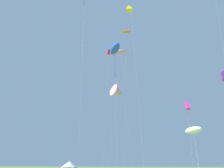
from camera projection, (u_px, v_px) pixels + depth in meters
kite_orange_parafoil at (126, 32)px, 58.44m from camera, size 2.41×2.66×34.94m
kite_pink_parafoil at (121, 52)px, 56.44m from camera, size 3.65×2.48×29.32m
kite_yellow_delta at (131, 9)px, 44.63m from camera, size 2.41×3.53×32.09m
kite_red_box at (109, 53)px, 62.17m from camera, size 1.47×2.37×32.08m
kite_purple_delta at (224, 78)px, 45.76m from camera, size 3.03×3.90×19.98m
kite_magenta_box at (188, 106)px, 46.24m from camera, size 0.93×1.55×14.24m
kite_pink_delta at (118, 92)px, 53.32m from camera, size 4.42×4.36×19.97m
kite_white_parafoil at (193, 130)px, 29.88m from camera, size 2.68×4.19×6.86m
kite_blue_parafoil at (115, 49)px, 35.50m from camera, size 2.88×3.82×19.88m
festival_tent_center at (69, 166)px, 63.01m from camera, size 4.39×4.39×2.85m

